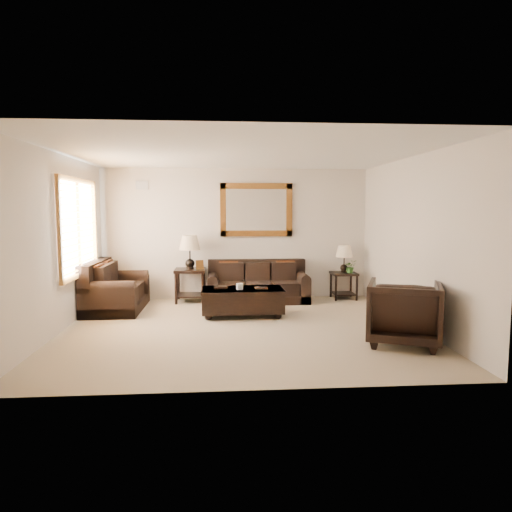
{
  "coord_description": "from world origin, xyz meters",
  "views": [
    {
      "loc": [
        -0.31,
        -7.02,
        1.85
      ],
      "look_at": [
        0.28,
        0.6,
        1.08
      ],
      "focal_mm": 32.0,
      "sensor_mm": 36.0,
      "label": 1
    }
  ],
  "objects": [
    {
      "name": "air_vent",
      "position": [
        -1.9,
        2.48,
        2.35
      ],
      "size": [
        0.25,
        0.02,
        0.18
      ],
      "primitive_type": "cube",
      "color": "#999999",
      "rests_on": "room"
    },
    {
      "name": "loveseat",
      "position": [
        -2.31,
        1.49,
        0.34
      ],
      "size": [
        0.96,
        1.62,
        0.91
      ],
      "rotation": [
        0.0,
        0.0,
        1.57
      ],
      "color": "black",
      "rests_on": "room"
    },
    {
      "name": "room",
      "position": [
        0.0,
        0.0,
        1.35
      ],
      "size": [
        5.51,
        5.01,
        2.71
      ],
      "color": "tan",
      "rests_on": "ground"
    },
    {
      "name": "coffee_table",
      "position": [
        0.06,
        0.83,
        0.3
      ],
      "size": [
        1.43,
        0.78,
        0.6
      ],
      "rotation": [
        0.0,
        0.0,
        0.01
      ],
      "color": "black",
      "rests_on": "room"
    },
    {
      "name": "end_table_left",
      "position": [
        -0.93,
        2.15,
        0.88
      ],
      "size": [
        0.61,
        0.61,
        1.34
      ],
      "color": "black",
      "rests_on": "room"
    },
    {
      "name": "end_table_right",
      "position": [
        2.24,
        2.21,
        0.73
      ],
      "size": [
        0.51,
        0.51,
        1.12
      ],
      "color": "black",
      "rests_on": "room"
    },
    {
      "name": "potted_plant",
      "position": [
        2.35,
        2.11,
        0.66
      ],
      "size": [
        0.25,
        0.28,
        0.21
      ],
      "primitive_type": "imported",
      "rotation": [
        0.0,
        0.0,
        -0.03
      ],
      "color": "#28501B",
      "rests_on": "end_table_right"
    },
    {
      "name": "armchair",
      "position": [
        2.2,
        -1.02,
        0.49
      ],
      "size": [
        1.21,
        1.18,
        0.97
      ],
      "primitive_type": "imported",
      "rotation": [
        0.0,
        0.0,
        2.75
      ],
      "color": "black",
      "rests_on": "floor"
    },
    {
      "name": "sofa",
      "position": [
        0.43,
        2.1,
        0.3
      ],
      "size": [
        2.01,
        0.87,
        0.82
      ],
      "color": "black",
      "rests_on": "room"
    },
    {
      "name": "window",
      "position": [
        -2.7,
        0.9,
        1.55
      ],
      "size": [
        0.07,
        1.96,
        1.66
      ],
      "color": "white",
      "rests_on": "room"
    },
    {
      "name": "mirror",
      "position": [
        0.43,
        2.47,
        1.85
      ],
      "size": [
        1.5,
        0.06,
        1.1
      ],
      "color": "#532810",
      "rests_on": "room"
    }
  ]
}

